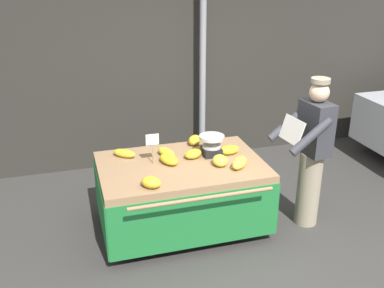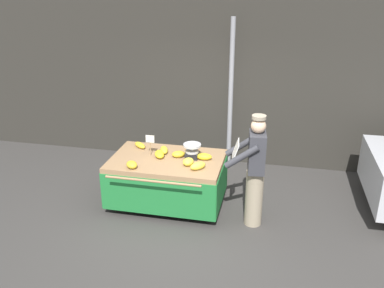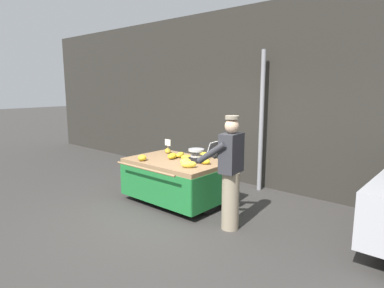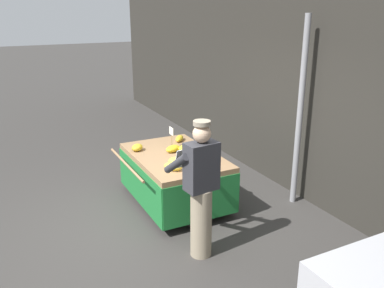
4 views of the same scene
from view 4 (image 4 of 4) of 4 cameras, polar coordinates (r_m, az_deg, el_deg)
ground_plane at (r=5.83m, az=-6.13°, el=-11.67°), size 60.00×60.00×0.00m
back_wall at (r=6.55m, az=16.06°, el=8.74°), size 16.00×0.24×3.77m
street_pole at (r=6.27m, az=14.70°, el=4.04°), size 0.09×0.09×2.83m
banana_cart at (r=6.26m, az=-2.38°, el=-3.25°), size 1.79×1.37×0.80m
weighing_scale at (r=5.87m, az=0.16°, el=-1.38°), size 0.28×0.28×0.24m
price_sign at (r=6.39m, az=-2.87°, el=1.52°), size 0.14×0.01×0.34m
banana_bunch_0 at (r=5.78m, az=-2.32°, el=-2.38°), size 0.18×0.22×0.11m
banana_bunch_1 at (r=6.12m, az=2.70°, el=-1.14°), size 0.23×0.25×0.11m
banana_bunch_2 at (r=6.07m, az=-0.91°, el=-1.37°), size 0.25×0.22×0.10m
banana_bunch_3 at (r=6.36m, az=-0.97°, el=-0.47°), size 0.21×0.30×0.09m
banana_bunch_4 at (r=6.29m, az=-2.64°, el=-0.64°), size 0.24×0.30×0.10m
banana_bunch_5 at (r=6.39m, az=-7.59°, el=-0.48°), size 0.25×0.26×0.11m
banana_bunch_6 at (r=5.59m, az=-2.67°, el=-3.12°), size 0.27×0.27×0.12m
banana_bunch_7 at (r=5.72m, az=0.82°, el=-2.65°), size 0.25×0.15×0.10m
banana_bunch_8 at (r=6.79m, az=-1.75°, el=0.78°), size 0.28×0.26×0.09m
vendor_person at (r=4.88m, az=1.19°, el=-6.28°), size 0.61×0.56×1.71m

